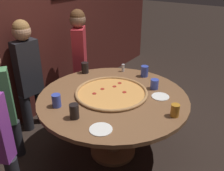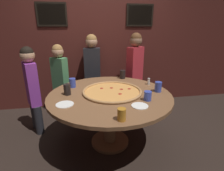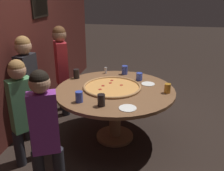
{
  "view_description": "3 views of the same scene",
  "coord_description": "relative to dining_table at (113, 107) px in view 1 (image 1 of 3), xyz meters",
  "views": [
    {
      "loc": [
        -1.91,
        -1.27,
        2.0
      ],
      "look_at": [
        -0.07,
        -0.03,
        0.9
      ],
      "focal_mm": 40.0,
      "sensor_mm": 36.0,
      "label": 1
    },
    {
      "loc": [
        -0.33,
        -2.06,
        1.57
      ],
      "look_at": [
        0.05,
        0.1,
        0.81
      ],
      "focal_mm": 28.0,
      "sensor_mm": 36.0,
      "label": 2
    },
    {
      "loc": [
        -3.0,
        -0.54,
        1.96
      ],
      "look_at": [
        0.01,
        0.04,
        0.78
      ],
      "focal_mm": 40.0,
      "sensor_mm": 36.0,
      "label": 3
    }
  ],
  "objects": [
    {
      "name": "diner_centre_back",
      "position": [
        -0.14,
        1.17,
        0.2
      ],
      "size": [
        0.37,
        0.21,
        1.43
      ],
      "rotation": [
        0.0,
        0.0,
        3.02
      ],
      "color": "#232328",
      "rests_on": "ground_plane"
    },
    {
      "name": "dining_table",
      "position": [
        0.0,
        0.0,
        0.0
      ],
      "size": [
        1.57,
        1.57,
        0.74
      ],
      "color": "brown",
      "rests_on": "ground_plane"
    },
    {
      "name": "back_wall",
      "position": [
        0.0,
        1.39,
        0.7
      ],
      "size": [
        6.4,
        0.08,
        2.6
      ],
      "color": "#4C1E19",
      "rests_on": "ground_plane"
    },
    {
      "name": "ground_plane",
      "position": [
        0.0,
        0.0,
        -0.61
      ],
      "size": [
        24.0,
        24.0,
        0.0
      ],
      "primitive_type": "plane",
      "color": "black"
    },
    {
      "name": "drink_cup_near_right",
      "position": [
        -0.0,
        -0.67,
        0.19
      ],
      "size": [
        0.08,
        0.08,
        0.12
      ],
      "primitive_type": "cylinder",
      "color": "#BC7A23",
      "rests_on": "dining_table"
    },
    {
      "name": "diner_far_left",
      "position": [
        0.63,
        0.99,
        0.21
      ],
      "size": [
        0.38,
        0.31,
        1.45
      ],
      "rotation": [
        0.0,
        0.0,
        -2.57
      ],
      "color": "#232328",
      "rests_on": "ground_plane"
    },
    {
      "name": "white_plate_far_back",
      "position": [
        -0.54,
        -0.24,
        0.14
      ],
      "size": [
        0.2,
        0.2,
        0.01
      ],
      "primitive_type": "cylinder",
      "color": "white",
      "rests_on": "dining_table"
    },
    {
      "name": "drink_cup_front_edge",
      "position": [
        -0.53,
        0.06,
        0.2
      ],
      "size": [
        0.09,
        0.09,
        0.14
      ],
      "primitive_type": "cylinder",
      "color": "black",
      "rests_on": "dining_table"
    },
    {
      "name": "giant_pizza",
      "position": [
        0.04,
        0.05,
        0.14
      ],
      "size": [
        0.78,
        0.78,
        0.03
      ],
      "color": "#E0994C",
      "rests_on": "dining_table"
    },
    {
      "name": "drink_cup_near_left",
      "position": [
        -0.48,
        0.34,
        0.2
      ],
      "size": [
        0.09,
        0.09,
        0.13
      ],
      "primitive_type": "cylinder",
      "color": "#384CB7",
      "rests_on": "dining_table"
    },
    {
      "name": "drink_cup_by_shaker",
      "position": [
        0.4,
        -0.28,
        0.19
      ],
      "size": [
        0.09,
        0.09,
        0.11
      ],
      "primitive_type": "cylinder",
      "color": "#384CB7",
      "rests_on": "dining_table"
    },
    {
      "name": "drink_cup_far_right",
      "position": [
        0.64,
        -0.04,
        0.2
      ],
      "size": [
        0.09,
        0.09,
        0.13
      ],
      "primitive_type": "cylinder",
      "color": "#384CB7",
      "rests_on": "dining_table"
    },
    {
      "name": "drink_cup_far_left",
      "position": [
        0.32,
        0.64,
        0.2
      ],
      "size": [
        0.09,
        0.09,
        0.14
      ],
      "primitive_type": "cylinder",
      "color": "black",
      "rests_on": "dining_table"
    },
    {
      "name": "white_plate_beside_cup",
      "position": [
        0.26,
        -0.42,
        0.14
      ],
      "size": [
        0.18,
        0.18,
        0.01
      ],
      "primitive_type": "cylinder",
      "color": "white",
      "rests_on": "dining_table"
    },
    {
      "name": "condiment_shaker",
      "position": [
        0.62,
        0.26,
        0.18
      ],
      "size": [
        0.04,
        0.04,
        0.1
      ],
      "color": "silver",
      "rests_on": "dining_table"
    }
  ]
}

